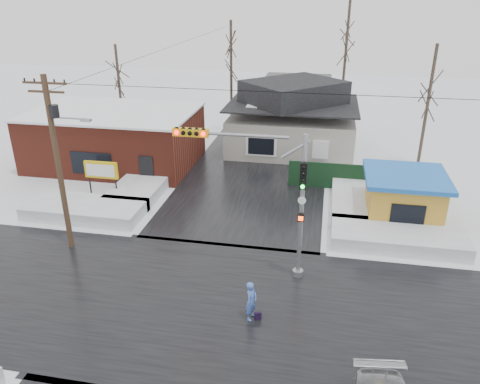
% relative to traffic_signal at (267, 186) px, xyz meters
% --- Properties ---
extents(ground, '(120.00, 120.00, 0.00)m').
position_rel_traffic_signal_xyz_m(ground, '(-2.43, -2.97, -4.54)').
color(ground, white).
rests_on(ground, ground).
extents(road_ns, '(10.00, 120.00, 0.02)m').
position_rel_traffic_signal_xyz_m(road_ns, '(-2.43, -2.97, -4.53)').
color(road_ns, black).
rests_on(road_ns, ground).
extents(road_ew, '(120.00, 10.00, 0.02)m').
position_rel_traffic_signal_xyz_m(road_ew, '(-2.43, -2.97, -4.53)').
color(road_ew, black).
rests_on(road_ew, ground).
extents(snowbank_nw, '(7.00, 3.00, 0.80)m').
position_rel_traffic_signal_xyz_m(snowbank_nw, '(-11.43, 4.03, -4.14)').
color(snowbank_nw, white).
rests_on(snowbank_nw, ground).
extents(snowbank_ne, '(7.00, 3.00, 0.80)m').
position_rel_traffic_signal_xyz_m(snowbank_ne, '(6.57, 4.03, -4.14)').
color(snowbank_ne, white).
rests_on(snowbank_ne, ground).
extents(snowbank_nside_w, '(3.00, 8.00, 0.80)m').
position_rel_traffic_signal_xyz_m(snowbank_nside_w, '(-9.43, 9.03, -4.14)').
color(snowbank_nside_w, white).
rests_on(snowbank_nside_w, ground).
extents(snowbank_nside_e, '(3.00, 8.00, 0.80)m').
position_rel_traffic_signal_xyz_m(snowbank_nside_e, '(4.57, 9.03, -4.14)').
color(snowbank_nside_e, white).
rests_on(snowbank_nside_e, ground).
extents(traffic_signal, '(6.05, 0.68, 7.00)m').
position_rel_traffic_signal_xyz_m(traffic_signal, '(0.00, 0.00, 0.00)').
color(traffic_signal, gray).
rests_on(traffic_signal, ground).
extents(utility_pole, '(3.15, 0.44, 9.00)m').
position_rel_traffic_signal_xyz_m(utility_pole, '(-10.36, 0.53, 0.57)').
color(utility_pole, '#382619').
rests_on(utility_pole, ground).
extents(brick_building, '(12.20, 8.20, 4.12)m').
position_rel_traffic_signal_xyz_m(brick_building, '(-13.43, 13.03, -2.46)').
color(brick_building, maroon).
rests_on(brick_building, ground).
extents(marquee_sign, '(2.20, 0.21, 2.55)m').
position_rel_traffic_signal_xyz_m(marquee_sign, '(-11.43, 6.53, -2.62)').
color(marquee_sign, black).
rests_on(marquee_sign, ground).
extents(house, '(10.40, 8.40, 5.76)m').
position_rel_traffic_signal_xyz_m(house, '(-0.43, 19.03, -1.92)').
color(house, '#A9A499').
rests_on(house, ground).
extents(kiosk, '(4.60, 4.60, 2.88)m').
position_rel_traffic_signal_xyz_m(kiosk, '(7.07, 7.03, -3.08)').
color(kiosk, gold).
rests_on(kiosk, ground).
extents(fence, '(8.00, 0.12, 1.80)m').
position_rel_traffic_signal_xyz_m(fence, '(4.07, 11.03, -3.64)').
color(fence, black).
rests_on(fence, ground).
extents(tree_far_left, '(3.00, 3.00, 10.00)m').
position_rel_traffic_signal_xyz_m(tree_far_left, '(-6.43, 23.03, 3.41)').
color(tree_far_left, '#332821').
rests_on(tree_far_left, ground).
extents(tree_far_mid, '(3.00, 3.00, 12.00)m').
position_rel_traffic_signal_xyz_m(tree_far_mid, '(3.57, 25.03, 5.00)').
color(tree_far_mid, '#332821').
rests_on(tree_far_mid, ground).
extents(tree_far_right, '(3.00, 3.00, 9.00)m').
position_rel_traffic_signal_xyz_m(tree_far_right, '(9.57, 17.03, 2.62)').
color(tree_far_right, '#332821').
rests_on(tree_far_right, ground).
extents(tree_far_west, '(3.00, 3.00, 8.00)m').
position_rel_traffic_signal_xyz_m(tree_far_west, '(-16.43, 21.03, 1.82)').
color(tree_far_west, '#332821').
rests_on(tree_far_west, ground).
extents(pedestrian, '(0.59, 0.73, 1.74)m').
position_rel_traffic_signal_xyz_m(pedestrian, '(-0.09, -3.49, -3.67)').
color(pedestrian, '#4468C1').
rests_on(pedestrian, ground).
extents(shopping_bag, '(0.30, 0.21, 0.35)m').
position_rel_traffic_signal_xyz_m(shopping_bag, '(0.19, -3.53, -4.36)').
color(shopping_bag, black).
rests_on(shopping_bag, ground).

